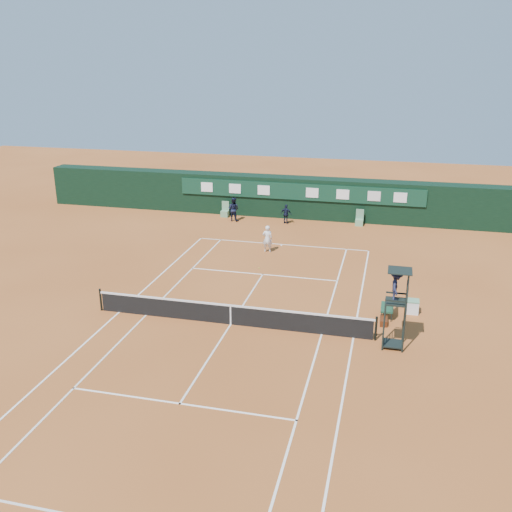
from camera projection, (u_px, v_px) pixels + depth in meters
The scene contains 14 objects.
ground at pixel (231, 324), 25.70m from camera, with size 90.00×90.00×0.00m, color #A55727.
court_lines at pixel (231, 324), 25.70m from camera, with size 11.05×23.85×0.01m.
tennis_net at pixel (231, 314), 25.53m from camera, with size 12.90×0.10×1.10m.
back_wall at pixel (300, 197), 42.38m from camera, with size 40.00×1.65×3.00m.
linesman_chair_left at pixel (225, 212), 42.85m from camera, with size 0.55×0.50×1.15m.
linesman_chair_right at pixel (359, 221), 40.62m from camera, with size 0.55×0.50×1.15m.
umpire_chair at pixel (397, 292), 22.92m from camera, with size 0.96×0.95×3.42m.
player_bench at pixel (390, 305), 26.29m from camera, with size 0.56×1.20×1.10m.
tennis_bag at pixel (384, 321), 25.71m from camera, with size 0.33×0.75×0.28m, color black.
cooler at pixel (413, 306), 26.76m from camera, with size 0.57×0.57×0.65m.
tennis_ball at pixel (259, 268), 32.42m from camera, with size 0.06×0.06×0.06m, color #B1C92E.
player at pixel (267, 239), 34.96m from camera, with size 0.61×0.40×1.68m, color silver.
ball_kid_left at pixel (233, 209), 41.59m from camera, with size 0.85×0.66×1.75m, color black.
ball_kid_right at pixel (286, 214), 40.93m from camera, with size 0.83×0.34×1.41m, color black.
Camera 1 is at (6.61, -22.29, 11.44)m, focal length 40.00 mm.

